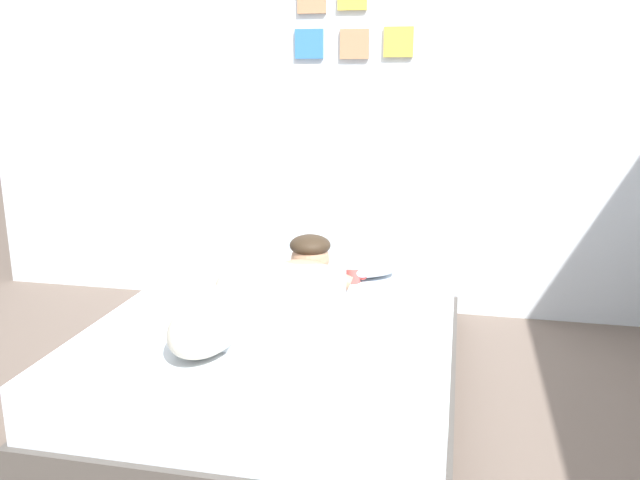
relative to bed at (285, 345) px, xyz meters
The scene contains 8 objects.
ground_plane 0.62m from the bed, 77.57° to the right, with size 13.41×13.41×0.00m, color #66564C.
back_wall 1.55m from the bed, 83.42° to the left, with size 4.70×0.12×2.50m.
bed is the anchor object (origin of this frame).
pillow 0.64m from the bed, 70.87° to the left, with size 0.52×0.32×0.11m, color silver.
person_lying 0.30m from the bed, 51.74° to the right, with size 0.43×0.92×0.27m.
dog 0.57m from the bed, 109.90° to the right, with size 0.26×0.57×0.21m.
coffee_cup 0.54m from the bed, 61.88° to the left, with size 0.12×0.09×0.07m.
cell_phone 0.38m from the bed, 122.62° to the right, with size 0.07×0.14×0.01m, color black.
Camera 1 is at (0.61, -2.11, 1.39)m, focal length 36.62 mm.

